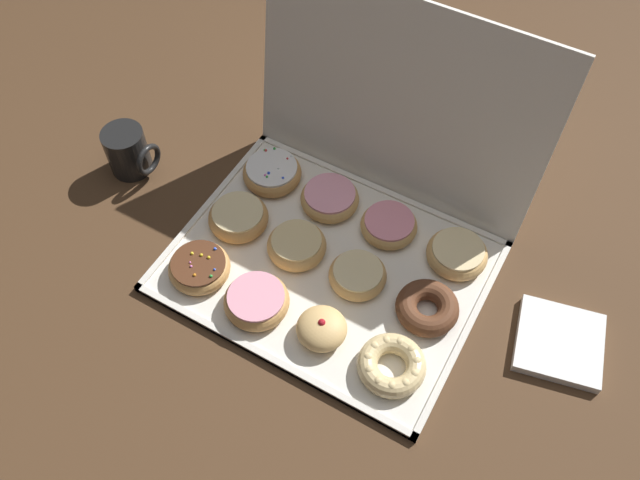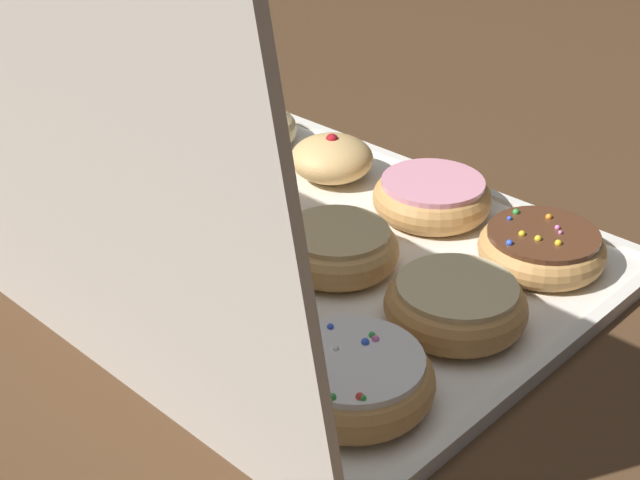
# 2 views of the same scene
# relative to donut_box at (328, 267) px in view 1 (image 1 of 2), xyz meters

# --- Properties ---
(ground_plane) EXTENTS (3.00, 3.00, 0.00)m
(ground_plane) POSITION_rel_donut_box_xyz_m (0.00, 0.00, -0.01)
(ground_plane) COLOR #4C331E
(donut_box) EXTENTS (0.58, 0.44, 0.01)m
(donut_box) POSITION_rel_donut_box_xyz_m (0.00, 0.00, 0.00)
(donut_box) COLOR silver
(donut_box) RESTS_ON ground
(box_lid_open) EXTENTS (0.58, 0.08, 0.42)m
(box_lid_open) POSITION_rel_donut_box_xyz_m (0.00, 0.26, 0.20)
(box_lid_open) COLOR silver
(box_lid_open) RESTS_ON ground
(sprinkle_donut_0) EXTENTS (0.12, 0.12, 0.04)m
(sprinkle_donut_0) POSITION_rel_donut_box_xyz_m (-0.20, -0.13, 0.02)
(sprinkle_donut_0) COLOR tan
(sprinkle_donut_0) RESTS_ON donut_box
(pink_frosted_donut_1) EXTENTS (0.12, 0.12, 0.04)m
(pink_frosted_donut_1) POSITION_rel_donut_box_xyz_m (-0.07, -0.14, 0.03)
(pink_frosted_donut_1) COLOR tan
(pink_frosted_donut_1) RESTS_ON donut_box
(jelly_filled_donut_2) EXTENTS (0.09, 0.09, 0.05)m
(jelly_filled_donut_2) POSITION_rel_donut_box_xyz_m (0.06, -0.13, 0.03)
(jelly_filled_donut_2) COLOR #E5B770
(jelly_filled_donut_2) RESTS_ON donut_box
(cruller_donut_3) EXTENTS (0.12, 0.12, 0.04)m
(cruller_donut_3) POSITION_rel_donut_box_xyz_m (0.20, -0.13, 0.02)
(cruller_donut_3) COLOR #EACC8C
(cruller_donut_3) RESTS_ON donut_box
(glazed_ring_donut_4) EXTENTS (0.12, 0.12, 0.04)m
(glazed_ring_donut_4) POSITION_rel_donut_box_xyz_m (-0.20, 0.00, 0.03)
(glazed_ring_donut_4) COLOR tan
(glazed_ring_donut_4) RESTS_ON donut_box
(glazed_ring_donut_5) EXTENTS (0.11, 0.11, 0.04)m
(glazed_ring_donut_5) POSITION_rel_donut_box_xyz_m (-0.07, 0.00, 0.03)
(glazed_ring_donut_5) COLOR tan
(glazed_ring_donut_5) RESTS_ON donut_box
(glazed_ring_donut_6) EXTENTS (0.11, 0.11, 0.04)m
(glazed_ring_donut_6) POSITION_rel_donut_box_xyz_m (0.06, 0.00, 0.02)
(glazed_ring_donut_6) COLOR tan
(glazed_ring_donut_6) RESTS_ON donut_box
(chocolate_cake_ring_donut_7) EXTENTS (0.11, 0.11, 0.04)m
(chocolate_cake_ring_donut_7) POSITION_rel_donut_box_xyz_m (0.20, 0.00, 0.02)
(chocolate_cake_ring_donut_7) COLOR #59331E
(chocolate_cake_ring_donut_7) RESTS_ON donut_box
(sprinkle_donut_8) EXTENTS (0.12, 0.12, 0.04)m
(sprinkle_donut_8) POSITION_rel_donut_box_xyz_m (-0.20, 0.13, 0.03)
(sprinkle_donut_8) COLOR tan
(sprinkle_donut_8) RESTS_ON donut_box
(pink_frosted_donut_9) EXTENTS (0.12, 0.12, 0.04)m
(pink_frosted_donut_9) POSITION_rel_donut_box_xyz_m (-0.07, 0.13, 0.02)
(pink_frosted_donut_9) COLOR tan
(pink_frosted_donut_9) RESTS_ON donut_box
(pink_frosted_donut_10) EXTENTS (0.11, 0.11, 0.04)m
(pink_frosted_donut_10) POSITION_rel_donut_box_xyz_m (0.06, 0.13, 0.02)
(pink_frosted_donut_10) COLOR tan
(pink_frosted_donut_10) RESTS_ON donut_box
(glazed_ring_donut_11) EXTENTS (0.12, 0.12, 0.04)m
(glazed_ring_donut_11) POSITION_rel_donut_box_xyz_m (0.21, 0.13, 0.02)
(glazed_ring_donut_11) COLOR tan
(glazed_ring_donut_11) RESTS_ON donut_box
(coffee_mug) EXTENTS (0.11, 0.09, 0.10)m
(coffee_mug) POSITION_rel_donut_box_xyz_m (-0.48, 0.02, 0.05)
(coffee_mug) COLOR black
(coffee_mug) RESTS_ON ground
(napkin_stack) EXTENTS (0.18, 0.18, 0.02)m
(napkin_stack) POSITION_rel_donut_box_xyz_m (0.43, 0.06, 0.00)
(napkin_stack) COLOR white
(napkin_stack) RESTS_ON ground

